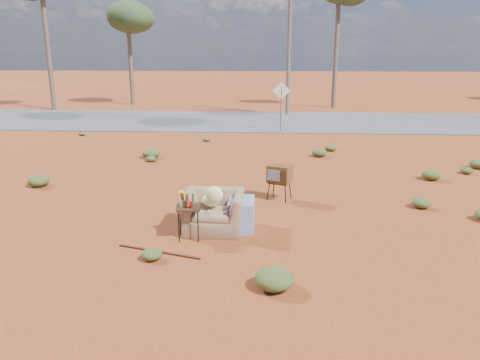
{
  "coord_description": "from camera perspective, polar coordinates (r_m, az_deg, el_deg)",
  "views": [
    {
      "loc": [
        0.9,
        -8.71,
        3.56
      ],
      "look_at": [
        0.33,
        1.1,
        0.8
      ],
      "focal_mm": 35.0,
      "sensor_mm": 36.0,
      "label": 1
    }
  ],
  "objects": [
    {
      "name": "utility_pole_center",
      "position": [
        26.24,
        6.01,
        16.91
      ],
      "size": [
        1.4,
        0.2,
        8.0
      ],
      "color": "brown",
      "rests_on": "ground"
    },
    {
      "name": "armchair",
      "position": [
        9.46,
        -2.63,
        -3.26
      ],
      "size": [
        1.43,
        0.9,
        1.05
      ],
      "rotation": [
        0.0,
        0.0,
        -0.02
      ],
      "color": "#856648",
      "rests_on": "ground"
    },
    {
      "name": "side_table",
      "position": [
        9.04,
        -6.5,
        -3.03
      ],
      "size": [
        0.5,
        0.5,
        0.93
      ],
      "rotation": [
        0.0,
        0.0,
        0.11
      ],
      "color": "#371E14",
      "rests_on": "ground"
    },
    {
      "name": "rusty_bar",
      "position": [
        8.69,
        -9.87,
        -8.59
      ],
      "size": [
        1.6,
        0.54,
        0.04
      ],
      "primitive_type": "cylinder",
      "rotation": [
        0.0,
        1.57,
        -0.3
      ],
      "color": "#522916",
      "rests_on": "ground"
    },
    {
      "name": "road_sign",
      "position": [
        20.82,
        5.06,
        9.97
      ],
      "size": [
        0.78,
        0.06,
        2.19
      ],
      "color": "brown",
      "rests_on": "ground"
    },
    {
      "name": "highway",
      "position": [
        23.99,
        1.17,
        7.22
      ],
      "size": [
        140.0,
        7.0,
        0.04
      ],
      "primitive_type": "cube",
      "color": "#565659",
      "rests_on": "ground"
    },
    {
      "name": "tv_unit",
      "position": [
        11.33,
        4.86,
        0.7
      ],
      "size": [
        0.66,
        0.6,
        0.86
      ],
      "rotation": [
        0.0,
        0.0,
        -0.4
      ],
      "color": "black",
      "rests_on": "ground"
    },
    {
      "name": "scrub_patch",
      "position": [
        13.67,
        -4.01,
        1.17
      ],
      "size": [
        17.49,
        8.07,
        0.33
      ],
      "color": "#475425",
      "rests_on": "ground"
    },
    {
      "name": "eucalyptus_near_left",
      "position": [
        32.03,
        -13.51,
        18.69
      ],
      "size": [
        3.2,
        3.2,
        6.6
      ],
      "color": "brown",
      "rests_on": "ground"
    },
    {
      "name": "ground",
      "position": [
        9.45,
        -2.38,
        -6.45
      ],
      "size": [
        140.0,
        140.0,
        0.0
      ],
      "primitive_type": "plane",
      "color": "#9A411E",
      "rests_on": "ground"
    }
  ]
}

